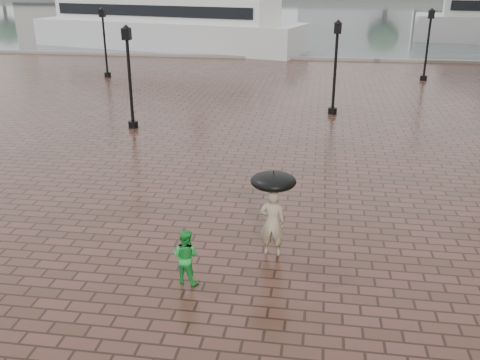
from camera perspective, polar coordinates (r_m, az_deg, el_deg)
The scene contains 8 objects.
ground at distance 14.39m, azimuth -1.79°, elevation -6.02°, with size 300.00×300.00×0.00m, color #3A231A.
harbour_water at distance 104.80m, azimuth 7.73°, elevation 17.42°, with size 240.00×240.00×0.00m, color #40484E.
quay_edge at distance 45.12m, azimuth 5.72°, elevation 12.72°, with size 80.00×0.60×0.30m, color slate.
street_lamps at distance 30.62m, azimuth 1.37°, elevation 13.21°, with size 21.44×14.44×4.40m.
adult_pedestrian at distance 13.17m, azimuth 3.47°, elevation -4.55°, with size 0.63×0.41×1.73m, color #9C8D6F.
child_pedestrian at distance 12.15m, azimuth -5.81°, elevation -8.12°, with size 0.63×0.49×1.30m, color green.
ferry_near at distance 51.88m, azimuth -7.93°, elevation 16.56°, with size 26.57×12.56×8.48m.
umbrella at distance 12.74m, azimuth 3.58°, elevation -0.13°, with size 1.10×1.10×1.15m.
Camera 1 is at (2.37, -12.57, 6.58)m, focal length 40.00 mm.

